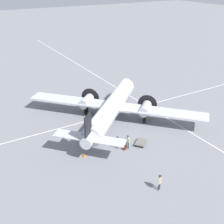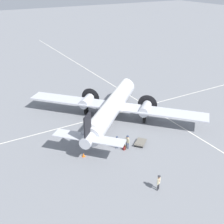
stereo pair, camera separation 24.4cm
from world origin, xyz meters
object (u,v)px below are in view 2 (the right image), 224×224
(baggage_cart, at_px, (140,142))
(traffic_cone, at_px, (84,155))
(ramp_agent, at_px, (117,141))
(suitcase_near_door, at_px, (124,148))
(airliner_main, at_px, (113,105))
(crew_foreground, at_px, (159,181))
(passenger_boarding, at_px, (127,141))
(suitcase_upright_spare, at_px, (125,147))

(baggage_cart, distance_m, traffic_cone, 7.41)
(ramp_agent, distance_m, suitcase_near_door, 1.17)
(airliner_main, relative_size, traffic_cone, 45.72)
(crew_foreground, relative_size, baggage_cart, 0.76)
(passenger_boarding, bearing_deg, traffic_cone, 60.08)
(crew_foreground, bearing_deg, passenger_boarding, -124.96)
(traffic_cone, bearing_deg, baggage_cart, 80.82)
(suitcase_near_door, distance_m, baggage_cart, 2.48)
(crew_foreground, relative_size, passenger_boarding, 0.98)
(crew_foreground, relative_size, suitcase_upright_spare, 2.98)
(suitcase_near_door, bearing_deg, traffic_cone, -103.22)
(baggage_cart, bearing_deg, suitcase_upright_spare, 138.34)
(passenger_boarding, relative_size, suitcase_near_door, 3.64)
(suitcase_upright_spare, height_order, traffic_cone, suitcase_upright_spare)
(ramp_agent, relative_size, baggage_cart, 0.73)
(baggage_cart, bearing_deg, passenger_boarding, 138.71)
(suitcase_near_door, height_order, baggage_cart, baggage_cart)
(passenger_boarding, xyz_separation_m, suitcase_near_door, (0.03, -0.56, -0.88))
(passenger_boarding, distance_m, suitcase_near_door, 1.04)
(suitcase_near_door, height_order, traffic_cone, suitcase_near_door)
(crew_foreground, distance_m, baggage_cart, 8.41)
(baggage_cart, relative_size, traffic_cone, 4.85)
(airliner_main, xyz_separation_m, ramp_agent, (6.43, -3.18, -1.45))
(suitcase_upright_spare, relative_size, baggage_cart, 0.26)
(passenger_boarding, relative_size, ramp_agent, 1.07)
(passenger_boarding, bearing_deg, crew_foreground, 151.44)
(crew_foreground, bearing_deg, traffic_cone, -90.50)
(suitcase_upright_spare, distance_m, baggage_cart, 2.25)
(ramp_agent, distance_m, suitcase_upright_spare, 1.24)
(crew_foreground, relative_size, traffic_cone, 3.70)
(traffic_cone, bearing_deg, airliner_main, 128.55)
(suitcase_near_door, height_order, suitcase_upright_spare, suitcase_upright_spare)
(airliner_main, xyz_separation_m, passenger_boarding, (7.05, -2.08, -1.38))
(ramp_agent, distance_m, baggage_cart, 3.20)
(crew_foreground, height_order, passenger_boarding, passenger_boarding)
(passenger_boarding, xyz_separation_m, suitcase_upright_spare, (-0.03, -0.33, -0.83))
(crew_foreground, distance_m, suitcase_upright_spare, 7.90)
(ramp_agent, height_order, traffic_cone, ramp_agent)
(ramp_agent, bearing_deg, airliner_main, 85.52)
(suitcase_upright_spare, bearing_deg, suitcase_near_door, -75.60)
(ramp_agent, relative_size, suitcase_upright_spare, 2.84)
(crew_foreground, xyz_separation_m, baggage_cart, (-7.68, 3.32, -0.80))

